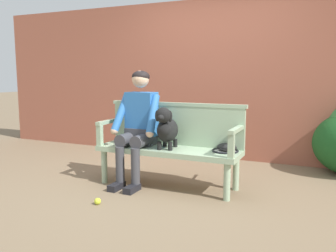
{
  "coord_description": "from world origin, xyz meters",
  "views": [
    {
      "loc": [
        1.66,
        -3.65,
        1.27
      ],
      "look_at": [
        0.0,
        0.0,
        0.7
      ],
      "focal_mm": 38.54,
      "sensor_mm": 36.0,
      "label": 1
    }
  ],
  "objects_px": {
    "garden_bench": "(168,153)",
    "person_seated": "(138,122)",
    "tennis_racket": "(226,150)",
    "baseball_glove": "(227,147)",
    "dog_on_bench": "(166,128)",
    "tennis_ball": "(98,201)"
  },
  "relations": [
    {
      "from": "baseball_glove",
      "to": "garden_bench",
      "type": "bearing_deg",
      "value": -160.66
    },
    {
      "from": "dog_on_bench",
      "to": "baseball_glove",
      "type": "distance_m",
      "value": 0.69
    },
    {
      "from": "garden_bench",
      "to": "tennis_racket",
      "type": "height_order",
      "value": "tennis_racket"
    },
    {
      "from": "dog_on_bench",
      "to": "tennis_racket",
      "type": "relative_size",
      "value": 0.84
    },
    {
      "from": "dog_on_bench",
      "to": "tennis_ball",
      "type": "distance_m",
      "value": 1.08
    },
    {
      "from": "dog_on_bench",
      "to": "garden_bench",
      "type": "bearing_deg",
      "value": 99.89
    },
    {
      "from": "garden_bench",
      "to": "tennis_ball",
      "type": "distance_m",
      "value": 0.98
    },
    {
      "from": "baseball_glove",
      "to": "person_seated",
      "type": "bearing_deg",
      "value": -162.8
    },
    {
      "from": "dog_on_bench",
      "to": "baseball_glove",
      "type": "bearing_deg",
      "value": 13.84
    },
    {
      "from": "baseball_glove",
      "to": "tennis_ball",
      "type": "relative_size",
      "value": 3.33
    },
    {
      "from": "garden_bench",
      "to": "person_seated",
      "type": "relative_size",
      "value": 1.25
    },
    {
      "from": "tennis_racket",
      "to": "baseball_glove",
      "type": "relative_size",
      "value": 2.62
    },
    {
      "from": "dog_on_bench",
      "to": "tennis_racket",
      "type": "xyz_separation_m",
      "value": [
        0.63,
        0.17,
        -0.23
      ]
    },
    {
      "from": "baseball_glove",
      "to": "tennis_ball",
      "type": "distance_m",
      "value": 1.47
    },
    {
      "from": "tennis_racket",
      "to": "baseball_glove",
      "type": "height_order",
      "value": "baseball_glove"
    },
    {
      "from": "person_seated",
      "to": "baseball_glove",
      "type": "relative_size",
      "value": 6.0
    },
    {
      "from": "dog_on_bench",
      "to": "tennis_ball",
      "type": "height_order",
      "value": "dog_on_bench"
    },
    {
      "from": "tennis_ball",
      "to": "garden_bench",
      "type": "bearing_deg",
      "value": 64.81
    },
    {
      "from": "person_seated",
      "to": "tennis_racket",
      "type": "bearing_deg",
      "value": 6.35
    },
    {
      "from": "tennis_ball",
      "to": "dog_on_bench",
      "type": "bearing_deg",
      "value": 62.1
    },
    {
      "from": "tennis_racket",
      "to": "tennis_ball",
      "type": "bearing_deg",
      "value": -137.99
    },
    {
      "from": "dog_on_bench",
      "to": "tennis_racket",
      "type": "height_order",
      "value": "dog_on_bench"
    }
  ]
}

